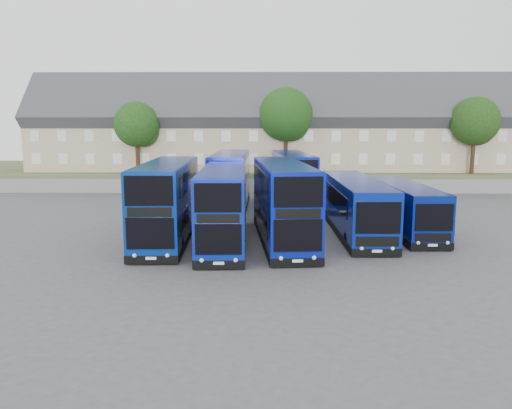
{
  "coord_description": "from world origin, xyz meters",
  "views": [
    {
      "loc": [
        -0.5,
        -28.8,
        7.27
      ],
      "look_at": [
        -0.91,
        2.62,
        2.2
      ],
      "focal_mm": 35.0,
      "sensor_mm": 36.0,
      "label": 1
    }
  ],
  "objects_px": {
    "tree_west": "(138,126)",
    "tree_far": "(502,120)",
    "dd_front_left": "(168,202)",
    "coach_east_a": "(355,207)",
    "tree_east": "(476,123)",
    "dd_front_mid": "(223,208)",
    "tree_mid": "(287,117)"
  },
  "relations": [
    {
      "from": "tree_west",
      "to": "tree_far",
      "type": "height_order",
      "value": "tree_far"
    },
    {
      "from": "dd_front_left",
      "to": "coach_east_a",
      "type": "xyz_separation_m",
      "value": [
        12.25,
        2.14,
        -0.62
      ]
    },
    {
      "from": "dd_front_left",
      "to": "tree_east",
      "type": "xyz_separation_m",
      "value": [
        28.66,
        22.83,
        4.99
      ]
    },
    {
      "from": "coach_east_a",
      "to": "tree_west",
      "type": "distance_m",
      "value": 28.98
    },
    {
      "from": "dd_front_mid",
      "to": "tree_mid",
      "type": "relative_size",
      "value": 1.27
    },
    {
      "from": "dd_front_left",
      "to": "coach_east_a",
      "type": "distance_m",
      "value": 12.46
    },
    {
      "from": "dd_front_mid",
      "to": "tree_far",
      "type": "xyz_separation_m",
      "value": [
        31.03,
        31.04,
        5.47
      ]
    },
    {
      "from": "dd_front_mid",
      "to": "tree_east",
      "type": "relative_size",
      "value": 1.43
    },
    {
      "from": "dd_front_mid",
      "to": "tree_east",
      "type": "xyz_separation_m",
      "value": [
        25.03,
        24.04,
        5.13
      ]
    },
    {
      "from": "tree_west",
      "to": "tree_far",
      "type": "xyz_separation_m",
      "value": [
        42.0,
        7.0,
        0.68
      ]
    },
    {
      "from": "tree_mid",
      "to": "tree_west",
      "type": "bearing_deg",
      "value": -178.21
    },
    {
      "from": "tree_east",
      "to": "tree_far",
      "type": "height_order",
      "value": "tree_far"
    },
    {
      "from": "tree_far",
      "to": "dd_front_left",
      "type": "bearing_deg",
      "value": -139.29
    },
    {
      "from": "coach_east_a",
      "to": "tree_west",
      "type": "relative_size",
      "value": 1.73
    },
    {
      "from": "dd_front_left",
      "to": "dd_front_mid",
      "type": "relative_size",
      "value": 1.06
    },
    {
      "from": "dd_front_mid",
      "to": "tree_west",
      "type": "xyz_separation_m",
      "value": [
        -10.97,
        24.04,
        4.79
      ]
    },
    {
      "from": "dd_front_mid",
      "to": "tree_east",
      "type": "distance_m",
      "value": 35.08
    },
    {
      "from": "coach_east_a",
      "to": "tree_far",
      "type": "xyz_separation_m",
      "value": [
        22.41,
        27.69,
        5.95
      ]
    },
    {
      "from": "dd_front_mid",
      "to": "tree_west",
      "type": "distance_m",
      "value": 26.85
    },
    {
      "from": "tree_west",
      "to": "tree_east",
      "type": "height_order",
      "value": "tree_east"
    },
    {
      "from": "coach_east_a",
      "to": "tree_mid",
      "type": "distance_m",
      "value": 22.39
    },
    {
      "from": "dd_front_mid",
      "to": "tree_mid",
      "type": "bearing_deg",
      "value": 76.55
    },
    {
      "from": "dd_front_left",
      "to": "dd_front_mid",
      "type": "xyz_separation_m",
      "value": [
        3.63,
        -1.21,
        -0.13
      ]
    },
    {
      "from": "tree_mid",
      "to": "coach_east_a",
      "type": "bearing_deg",
      "value": -80.37
    },
    {
      "from": "coach_east_a",
      "to": "tree_far",
      "type": "height_order",
      "value": "tree_far"
    },
    {
      "from": "dd_front_left",
      "to": "coach_east_a",
      "type": "bearing_deg",
      "value": 7.75
    },
    {
      "from": "dd_front_left",
      "to": "coach_east_a",
      "type": "height_order",
      "value": "dd_front_left"
    },
    {
      "from": "dd_front_left",
      "to": "tree_east",
      "type": "distance_m",
      "value": 36.98
    },
    {
      "from": "dd_front_mid",
      "to": "coach_east_a",
      "type": "xyz_separation_m",
      "value": [
        8.62,
        3.35,
        -0.49
      ]
    },
    {
      "from": "tree_mid",
      "to": "tree_far",
      "type": "xyz_separation_m",
      "value": [
        26.0,
        6.5,
        -0.34
      ]
    },
    {
      "from": "tree_west",
      "to": "tree_far",
      "type": "relative_size",
      "value": 0.88
    },
    {
      "from": "tree_east",
      "to": "tree_far",
      "type": "relative_size",
      "value": 0.94
    }
  ]
}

